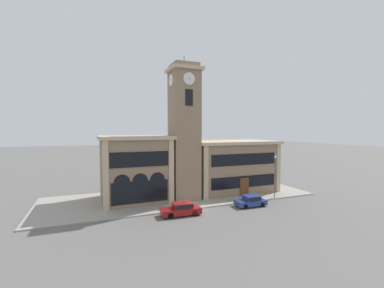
{
  "coord_description": "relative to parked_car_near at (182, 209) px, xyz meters",
  "views": [
    {
      "loc": [
        -12.76,
        -29.44,
        10.09
      ],
      "look_at": [
        0.43,
        3.18,
        8.13
      ],
      "focal_mm": 24.0,
      "sensor_mm": 36.0,
      "label": 1
    }
  ],
  "objects": [
    {
      "name": "town_hall_left_wing",
      "position": [
        -3.98,
        8.51,
        3.87
      ],
      "size": [
        9.76,
        8.66,
        9.24
      ],
      "color": "#897056",
      "rests_on": "ground_plane"
    },
    {
      "name": "parked_car_near",
      "position": [
        0.0,
        0.0,
        0.0
      ],
      "size": [
        4.78,
        2.06,
        1.5
      ],
      "rotation": [
        0.0,
        0.0,
        3.08
      ],
      "color": "maroon",
      "rests_on": "ground_plane"
    },
    {
      "name": "town_hall_right_wing",
      "position": [
        11.7,
        8.52,
        3.38
      ],
      "size": [
        14.21,
        8.66,
        8.28
      ],
      "color": "#897056",
      "rests_on": "ground_plane"
    },
    {
      "name": "ground_plane",
      "position": [
        2.75,
        1.39,
        -0.78
      ],
      "size": [
        300.0,
        300.0,
        0.0
      ],
      "primitive_type": "plane",
      "color": "#605E5B"
    },
    {
      "name": "street_lamp",
      "position": [
        15.08,
        1.7,
        3.39
      ],
      "size": [
        0.36,
        0.36,
        6.19
      ],
      "color": "#4C4C51",
      "rests_on": "sidewalk_kerb"
    },
    {
      "name": "parked_car_mid",
      "position": [
        9.74,
        0.0,
        -0.05
      ],
      "size": [
        4.12,
        2.12,
        1.42
      ],
      "rotation": [
        0.0,
        0.0,
        3.08
      ],
      "color": "navy",
      "rests_on": "ground_plane"
    },
    {
      "name": "sidewalk_kerb",
      "position": [
        2.75,
        7.96,
        -0.71
      ],
      "size": [
        39.42,
        13.13,
        0.15
      ],
      "color": "gray",
      "rests_on": "ground_plane"
    },
    {
      "name": "clock_tower",
      "position": [
        2.75,
        6.46,
        8.96
      ],
      "size": [
        4.5,
        4.5,
        20.57
      ],
      "color": "#897056",
      "rests_on": "ground_plane"
    }
  ]
}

